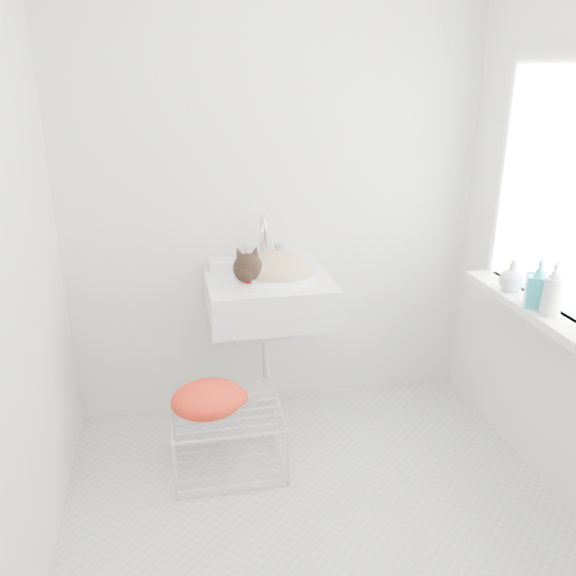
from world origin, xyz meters
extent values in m
cube|color=silver|center=(0.00, 0.00, 0.00)|extent=(2.20, 2.00, 0.02)
cube|color=white|center=(0.00, 1.00, 1.25)|extent=(2.20, 0.02, 2.50)
cube|color=white|center=(-1.10, 0.00, 1.25)|extent=(0.02, 2.00, 2.50)
cube|color=white|center=(1.09, 0.20, 1.35)|extent=(0.01, 0.80, 1.00)
cube|color=white|center=(1.07, 0.20, 1.35)|extent=(0.04, 0.90, 1.10)
cube|color=white|center=(1.01, 0.20, 0.83)|extent=(0.16, 0.88, 0.04)
cube|color=white|center=(-0.09, 0.74, 0.85)|extent=(0.62, 0.54, 0.25)
ellipsoid|color=tan|center=(-0.06, 0.73, 0.88)|extent=(0.43, 0.38, 0.20)
sphere|color=black|center=(-0.21, 0.66, 0.97)|extent=(0.16, 0.16, 0.14)
torus|color=#BD0004|center=(-0.19, 0.66, 0.93)|extent=(0.14, 0.14, 0.06)
cube|color=silver|center=(-0.35, 0.40, 0.15)|extent=(0.52, 0.36, 0.31)
ellipsoid|color=#F35900|center=(-0.43, 0.43, 0.34)|extent=(0.39, 0.30, 0.15)
imported|color=silver|center=(1.00, 0.04, 0.85)|extent=(0.11, 0.11, 0.19)
imported|color=teal|center=(1.00, 0.14, 0.85)|extent=(0.13, 0.13, 0.21)
imported|color=silver|center=(1.00, 0.34, 0.85)|extent=(0.14, 0.14, 0.15)
camera|label=1|loc=(-0.55, -2.02, 1.84)|focal=37.16mm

